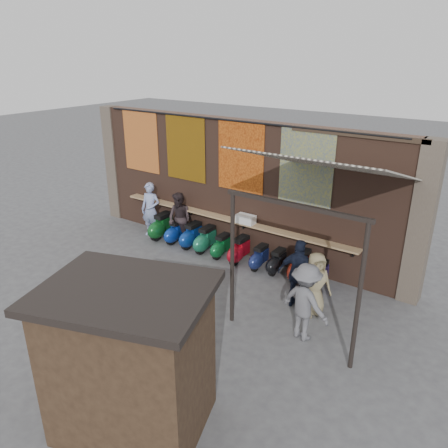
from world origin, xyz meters
name	(u,v)px	position (x,y,z in m)	size (l,w,h in m)	color
ground	(179,283)	(0.00, 0.00, 0.00)	(70.00, 70.00, 0.00)	#474749
brick_wall	(236,187)	(0.00, 2.70, 2.00)	(10.00, 0.40, 4.00)	brown
pier_left	(115,163)	(-5.20, 2.70, 2.00)	(0.50, 0.50, 4.00)	#4C4238
pier_right	(421,224)	(5.20, 2.70, 2.00)	(0.50, 0.50, 4.00)	#4C4238
eating_counter	(228,219)	(0.00, 2.33, 1.10)	(8.00, 0.32, 0.05)	#9E7A51
shelf_box	(246,219)	(0.62, 2.30, 1.25)	(0.55, 0.29, 0.25)	white
tapestry_redgold	(141,141)	(-3.60, 2.48, 3.00)	(1.50, 0.02, 2.00)	maroon
tapestry_sun	(186,148)	(-1.70, 2.48, 3.00)	(1.50, 0.02, 2.00)	#BB770B
tapestry_orange	(241,157)	(0.30, 2.48, 3.00)	(1.50, 0.02, 2.00)	#C05A18
tapestry_multi	(306,167)	(2.30, 2.48, 3.00)	(1.50, 0.02, 2.00)	navy
hang_rail	(232,120)	(0.00, 2.47, 3.98)	(0.06, 0.06, 9.50)	black
scooter_stool_0	(162,226)	(-2.42, 2.00, 0.42)	(0.40, 0.88, 0.84)	#10511E
scooter_stool_1	(176,232)	(-1.81, 2.00, 0.37)	(0.35, 0.77, 0.73)	navy
scooter_stool_2	(192,236)	(-1.17, 2.02, 0.39)	(0.37, 0.82, 0.78)	navy
scooter_stool_3	(206,240)	(-0.62, 2.01, 0.39)	(0.37, 0.82, 0.78)	#1A6B4C
scooter_stool_4	(222,246)	(0.00, 1.97, 0.35)	(0.33, 0.73, 0.69)	#0C5828
scooter_stool_5	(240,250)	(0.63, 1.99, 0.38)	(0.36, 0.81, 0.77)	#AB0D1C
scooter_stool_6	(260,257)	(1.30, 1.98, 0.34)	(0.32, 0.71, 0.68)	navy
scooter_stool_7	(277,262)	(1.84, 2.03, 0.34)	(0.32, 0.71, 0.67)	black
scooter_stool_8	(300,266)	(2.54, 2.02, 0.41)	(0.39, 0.86, 0.82)	maroon
scooter_stool_9	(319,275)	(3.10, 2.00, 0.34)	(0.32, 0.72, 0.68)	navy
diner_left	(151,210)	(-2.87, 2.00, 0.91)	(0.66, 0.43, 1.81)	#8B9BCB
diner_right	(180,219)	(-1.64, 2.00, 0.85)	(0.82, 0.64, 1.69)	#2C2224
shopper_navy	(299,274)	(3.06, 0.81, 0.87)	(1.02, 0.42, 1.73)	black
shopper_grey	(305,302)	(3.72, -0.25, 0.87)	(1.13, 0.65, 1.74)	slate
shopper_tan	(315,284)	(3.51, 0.72, 0.78)	(0.76, 0.50, 1.56)	#92835C
market_stall	(131,363)	(2.45, -3.97, 1.22)	(2.25, 1.69, 2.44)	black
stall_roof	(124,292)	(2.45, -3.97, 2.50)	(2.52, 1.94, 0.12)	black
stall_sign	(153,304)	(2.18, -3.14, 1.77)	(1.20, 0.04, 0.50)	gold
stall_shelf	(156,346)	(2.18, -3.14, 0.89)	(1.87, 0.10, 0.06)	#473321
awning_canvas	(328,165)	(3.50, 0.90, 3.55)	(3.20, 3.40, 0.03)	beige
awning_ledger	(356,134)	(3.50, 2.49, 3.95)	(3.30, 0.08, 0.12)	#33261C
awning_header	(295,205)	(3.50, -0.60, 3.08)	(3.00, 0.08, 0.08)	black
awning_post_left	(232,260)	(2.10, -0.60, 1.55)	(0.09, 0.09, 3.10)	black
awning_post_right	(359,299)	(4.90, -0.60, 1.55)	(0.09, 0.09, 3.10)	black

